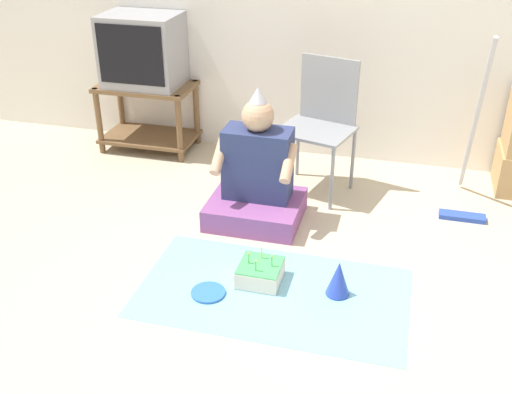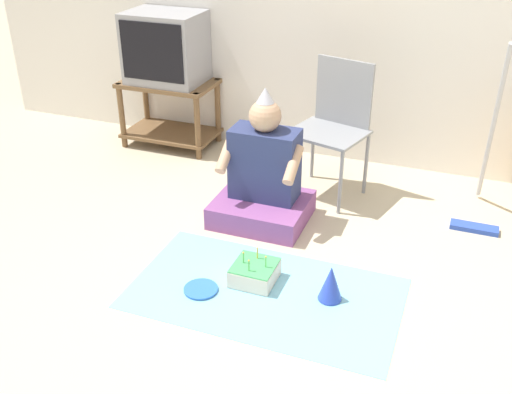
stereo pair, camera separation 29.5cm
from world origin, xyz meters
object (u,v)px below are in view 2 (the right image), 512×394
(birthday_cake, at_px, (255,272))
(paper_plate, at_px, (201,289))
(tv, at_px, (166,47))
(person_seated, at_px, (263,180))
(party_hat_blue, at_px, (331,283))
(folding_chair, at_px, (335,119))
(dust_mop, at_px, (484,173))

(birthday_cake, height_order, paper_plate, birthday_cake)
(birthday_cake, relative_size, paper_plate, 1.26)
(tv, distance_m, paper_plate, 2.10)
(person_seated, xyz_separation_m, party_hat_blue, (0.60, -0.65, -0.16))
(folding_chair, relative_size, dust_mop, 0.77)
(folding_chair, bearing_deg, dust_mop, -5.37)
(tv, xyz_separation_m, person_seated, (1.08, -0.84, -0.51))
(folding_chair, xyz_separation_m, dust_mop, (0.95, -0.09, -0.18))
(folding_chair, height_order, dust_mop, dust_mop)
(tv, bearing_deg, party_hat_blue, -41.64)
(birthday_cake, xyz_separation_m, paper_plate, (-0.23, -0.18, -0.04))
(dust_mop, relative_size, person_seated, 1.35)
(dust_mop, height_order, person_seated, dust_mop)
(party_hat_blue, bearing_deg, paper_plate, -165.17)
(tv, height_order, dust_mop, dust_mop)
(person_seated, distance_m, paper_plate, 0.86)
(dust_mop, distance_m, person_seated, 1.32)
(birthday_cake, distance_m, party_hat_blue, 0.41)
(party_hat_blue, relative_size, paper_plate, 1.07)
(person_seated, bearing_deg, paper_plate, -92.72)
(tv, relative_size, party_hat_blue, 2.89)
(dust_mop, bearing_deg, folding_chair, 174.63)
(folding_chair, relative_size, party_hat_blue, 4.61)
(birthday_cake, height_order, party_hat_blue, party_hat_blue)
(person_seated, xyz_separation_m, paper_plate, (-0.04, -0.82, -0.25))
(tv, distance_m, dust_mop, 2.40)
(dust_mop, xyz_separation_m, birthday_cake, (-1.05, -1.07, -0.27))
(birthday_cake, distance_m, paper_plate, 0.29)
(person_seated, bearing_deg, tv, 142.08)
(tv, relative_size, paper_plate, 3.11)
(birthday_cake, xyz_separation_m, party_hat_blue, (0.41, -0.01, 0.05))
(tv, relative_size, birthday_cake, 2.48)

